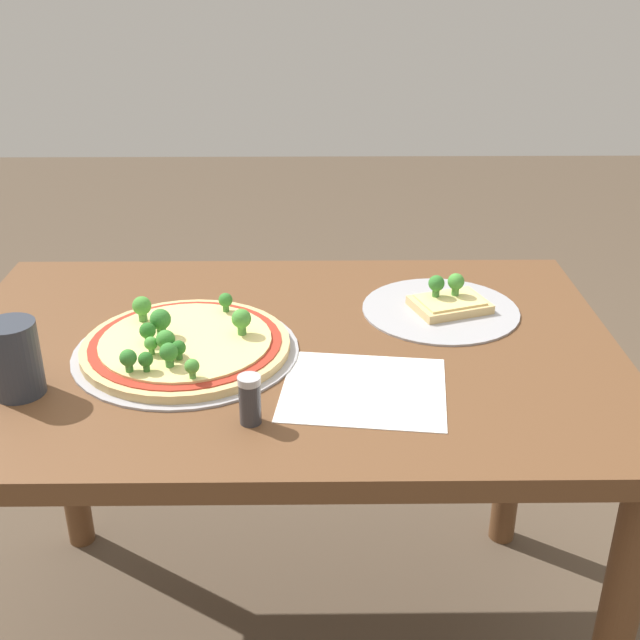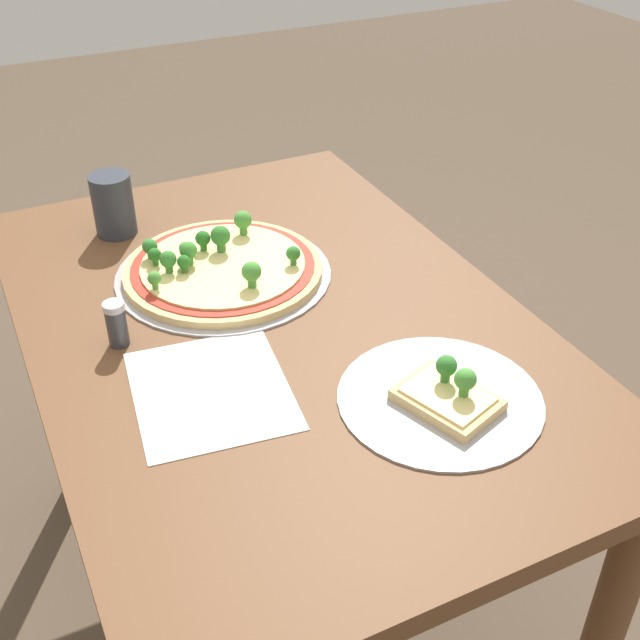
{
  "view_description": "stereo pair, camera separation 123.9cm",
  "coord_description": "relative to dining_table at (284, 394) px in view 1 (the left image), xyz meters",
  "views": [
    {
      "loc": [
        -0.05,
        1.2,
        1.33
      ],
      "look_at": [
        -0.06,
        -0.05,
        0.72
      ],
      "focal_mm": 45.0,
      "sensor_mm": 36.0,
      "label": 1
    },
    {
      "loc": [
        -0.98,
        0.39,
        1.43
      ],
      "look_at": [
        -0.06,
        -0.05,
        0.72
      ],
      "focal_mm": 45.0,
      "sensor_mm": 36.0,
      "label": 2
    }
  ],
  "objects": [
    {
      "name": "dining_table",
      "position": [
        0.0,
        0.0,
        0.0
      ],
      "size": [
        1.14,
        0.76,
        0.7
      ],
      "color": "brown",
      "rests_on": "ground_plane"
    },
    {
      "name": "pizza_tray_whole",
      "position": [
        0.16,
        0.03,
        0.11
      ],
      "size": [
        0.37,
        0.37,
        0.07
      ],
      "color": "#A3A3A8",
      "rests_on": "dining_table"
    },
    {
      "name": "pizza_tray_slice",
      "position": [
        -0.29,
        -0.13,
        0.11
      ],
      "size": [
        0.29,
        0.29,
        0.07
      ],
      "color": "#A3A3A8",
      "rests_on": "dining_table"
    },
    {
      "name": "drinking_cup",
      "position": [
        0.39,
        0.16,
        0.16
      ],
      "size": [
        0.08,
        0.08,
        0.12
      ],
      "primitive_type": "cylinder",
      "color": "#2D333D",
      "rests_on": "dining_table"
    },
    {
      "name": "condiment_shaker",
      "position": [
        0.04,
        0.24,
        0.14
      ],
      "size": [
        0.03,
        0.03,
        0.07
      ],
      "color": "#333338",
      "rests_on": "dining_table"
    },
    {
      "name": "paper_menu",
      "position": [
        -0.13,
        0.15,
        0.1
      ],
      "size": [
        0.27,
        0.24,
        0.0
      ],
      "primitive_type": "cube",
      "rotation": [
        0.0,
        0.0,
        -0.13
      ],
      "color": "white",
      "rests_on": "dining_table"
    }
  ]
}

